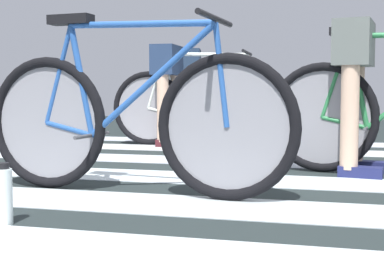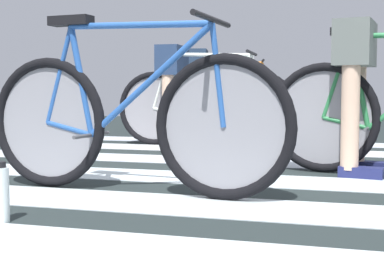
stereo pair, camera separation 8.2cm
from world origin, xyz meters
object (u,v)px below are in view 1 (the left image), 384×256
bicycle_1_of_4 (131,120)px  cyclist_4_of_4 (192,79)px  bicycle_3_of_4 (199,106)px  cyclist_3_of_4 (167,81)px  water_bottle (4,195)px  bicycle_4_of_4 (217,102)px  cyclist_2_of_4 (354,76)px

bicycle_1_of_4 → cyclist_4_of_4: (-0.57, 3.64, 0.27)m
bicycle_3_of_4 → cyclist_3_of_4: cyclist_3_of_4 is taller
cyclist_4_of_4 → water_bottle: 4.40m
bicycle_4_of_4 → bicycle_3_of_4: bearing=-96.4°
bicycle_1_of_4 → cyclist_4_of_4: cyclist_4_of_4 is taller
cyclist_3_of_4 → bicycle_4_of_4: 1.41m
bicycle_4_of_4 → bicycle_1_of_4: bearing=-96.0°
bicycle_1_of_4 → bicycle_3_of_4: 2.33m
water_bottle → cyclist_2_of_4: bearing=49.4°
bicycle_3_of_4 → cyclist_4_of_4: (-0.40, 1.32, 0.27)m
bicycle_1_of_4 → bicycle_4_of_4: bearing=100.0°
cyclist_2_of_4 → bicycle_3_of_4: 1.92m
bicycle_3_of_4 → bicycle_4_of_4: same height
bicycle_1_of_4 → cyclist_2_of_4: 1.51m
cyclist_3_of_4 → water_bottle: bearing=-85.8°
bicycle_4_of_4 → cyclist_4_of_4: 0.41m
bicycle_1_of_4 → cyclist_3_of_4: (-0.49, 2.32, 0.23)m
bicycle_3_of_4 → cyclist_3_of_4: size_ratio=1.81×
bicycle_1_of_4 → cyclist_3_of_4: size_ratio=1.81×
bicycle_3_of_4 → cyclist_3_of_4: bearing=-180.0°
cyclist_2_of_4 → bicycle_3_of_4: (-1.32, 1.37, -0.24)m
cyclist_3_of_4 → water_bottle: (0.21, -3.03, -0.50)m
bicycle_1_of_4 → bicycle_4_of_4: same height
water_bottle → bicycle_4_of_4: bearing=89.9°
bicycle_4_of_4 → cyclist_4_of_4: cyclist_4_of_4 is taller
cyclist_2_of_4 → bicycle_4_of_4: 3.10m
bicycle_3_of_4 → cyclist_4_of_4: cyclist_4_of_4 is taller
cyclist_2_of_4 → water_bottle: size_ratio=3.89×
cyclist_2_of_4 → cyclist_3_of_4: (-1.64, 1.38, -0.01)m
cyclist_3_of_4 → water_bottle: size_ratio=3.85×
cyclist_2_of_4 → cyclist_3_of_4: bearing=149.9°
bicycle_4_of_4 → water_bottle: 4.42m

